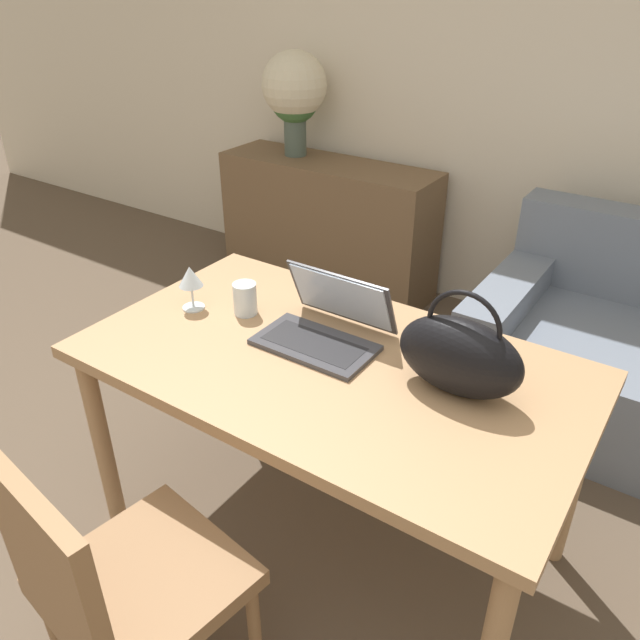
{
  "coord_description": "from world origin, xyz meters",
  "views": [
    {
      "loc": [
        0.84,
        -0.51,
        1.78
      ],
      "look_at": [
        -0.04,
        0.78,
        0.87
      ],
      "focal_mm": 35.0,
      "sensor_mm": 36.0,
      "label": 1
    }
  ],
  "objects_px": {
    "wine_glass": "(190,279)",
    "flower_vase": "(294,91)",
    "handbag": "(460,356)",
    "chair": "(114,583)",
    "laptop": "(327,322)",
    "drinking_glass": "(245,299)"
  },
  "relations": [
    {
      "from": "chair",
      "to": "drinking_glass",
      "type": "relative_size",
      "value": 8.15
    },
    {
      "from": "chair",
      "to": "handbag",
      "type": "relative_size",
      "value": 2.56
    },
    {
      "from": "laptop",
      "to": "handbag",
      "type": "bearing_deg",
      "value": -4.8
    },
    {
      "from": "chair",
      "to": "handbag",
      "type": "xyz_separation_m",
      "value": [
        0.48,
        0.83,
        0.37
      ]
    },
    {
      "from": "wine_glass",
      "to": "flower_vase",
      "type": "xyz_separation_m",
      "value": [
        -0.81,
        1.71,
        0.27
      ]
    },
    {
      "from": "laptop",
      "to": "drinking_glass",
      "type": "bearing_deg",
      "value": -175.67
    },
    {
      "from": "wine_glass",
      "to": "laptop",
      "type": "bearing_deg",
      "value": 11.35
    },
    {
      "from": "laptop",
      "to": "wine_glass",
      "type": "distance_m",
      "value": 0.49
    },
    {
      "from": "wine_glass",
      "to": "handbag",
      "type": "xyz_separation_m",
      "value": [
        0.93,
        0.06,
        0.0
      ]
    },
    {
      "from": "chair",
      "to": "laptop",
      "type": "relative_size",
      "value": 2.44
    },
    {
      "from": "drinking_glass",
      "to": "flower_vase",
      "type": "bearing_deg",
      "value": 121.05
    },
    {
      "from": "chair",
      "to": "flower_vase",
      "type": "xyz_separation_m",
      "value": [
        -1.26,
        2.47,
        0.64
      ]
    },
    {
      "from": "laptop",
      "to": "flower_vase",
      "type": "distance_m",
      "value": 2.09
    },
    {
      "from": "handbag",
      "to": "laptop",
      "type": "bearing_deg",
      "value": 175.2
    },
    {
      "from": "chair",
      "to": "flower_vase",
      "type": "relative_size",
      "value": 1.52
    },
    {
      "from": "handbag",
      "to": "wine_glass",
      "type": "bearing_deg",
      "value": -176.35
    },
    {
      "from": "flower_vase",
      "to": "chair",
      "type": "bearing_deg",
      "value": -62.99
    },
    {
      "from": "drinking_glass",
      "to": "laptop",
      "type": "bearing_deg",
      "value": 4.33
    },
    {
      "from": "chair",
      "to": "flower_vase",
      "type": "height_order",
      "value": "flower_vase"
    },
    {
      "from": "wine_glass",
      "to": "flower_vase",
      "type": "distance_m",
      "value": 1.91
    },
    {
      "from": "handbag",
      "to": "flower_vase",
      "type": "relative_size",
      "value": 0.59
    },
    {
      "from": "handbag",
      "to": "flower_vase",
      "type": "height_order",
      "value": "flower_vase"
    }
  ]
}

